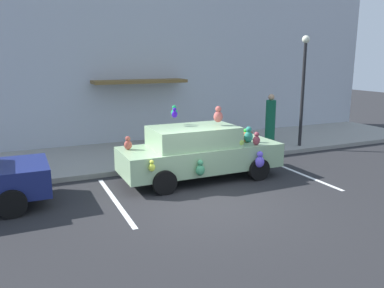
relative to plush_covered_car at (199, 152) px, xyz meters
The scene contains 9 objects.
ground_plane 2.07m from the plush_covered_car, 112.54° to the right, with size 60.00×60.00×0.00m, color #262628.
sidewalk 3.39m from the plush_covered_car, 102.78° to the left, with size 24.00×4.00×0.15m, color gray.
storefront_building 5.93m from the plush_covered_car, 97.72° to the left, with size 24.00×1.25×6.40m.
parking_stripe_front 3.20m from the plush_covered_car, 14.33° to the right, with size 0.12×3.60×0.01m, color silver.
parking_stripe_rear 2.88m from the plush_covered_car, 163.93° to the right, with size 0.12×3.60×0.01m, color silver.
plush_covered_car is the anchor object (origin of this frame).
teddy_bear_on_sidewalk 3.48m from the plush_covered_car, 33.19° to the left, with size 0.35×0.30×0.68m.
street_lamp_post 5.67m from the plush_covered_car, 18.83° to the left, with size 0.28×0.28×4.08m.
pedestrian_near_shopfront 5.15m from the plush_covered_car, 31.64° to the left, with size 0.39×0.39×1.91m.
Camera 1 is at (-3.93, -8.00, 3.44)m, focal length 36.31 mm.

